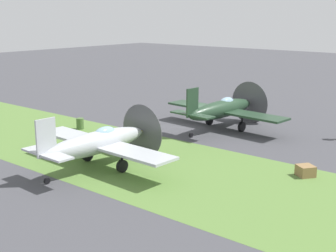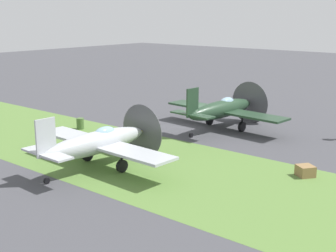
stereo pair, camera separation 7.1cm
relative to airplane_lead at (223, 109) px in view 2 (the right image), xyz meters
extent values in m
plane|color=#424247|center=(-2.44, -0.24, -1.65)|extent=(160.00, 160.00, 0.00)
cube|color=#567A38|center=(-2.44, -10.47, -1.64)|extent=(120.00, 11.00, 0.01)
ellipsoid|color=#233D28|center=(-0.01, -0.18, 0.01)|extent=(2.05, 7.84, 1.41)
cube|color=#233D28|center=(0.02, 0.28, -0.16)|extent=(11.06, 2.83, 0.16)
cube|color=#233D28|center=(-0.31, -3.70, 1.03)|extent=(0.22, 1.26, 2.16)
cube|color=#233D28|center=(-0.31, -3.70, 0.12)|extent=(3.72, 1.32, 0.11)
cone|color=#B7B24C|center=(0.33, 3.97, 0.01)|extent=(0.79, 0.85, 0.73)
cylinder|color=#4C4C51|center=(0.31, 3.74, 0.01)|extent=(3.64, 0.35, 3.65)
ellipsoid|color=#8CB2C6|center=(0.04, 0.50, 0.50)|extent=(0.93, 1.66, 0.80)
cylinder|color=black|center=(-1.61, 0.53, -1.26)|extent=(0.31, 0.79, 0.77)
cylinder|color=black|center=(-1.61, 0.53, -0.71)|extent=(0.14, 0.14, 1.09)
cylinder|color=black|center=(1.68, 0.25, -1.26)|extent=(0.31, 0.79, 0.77)
cylinder|color=black|center=(1.68, 0.25, -0.71)|extent=(0.14, 0.14, 1.09)
cylinder|color=black|center=(-0.31, -3.81, -1.46)|extent=(0.17, 0.37, 0.36)
ellipsoid|color=#B2B7BC|center=(-0.34, -13.25, -0.03)|extent=(1.70, 7.62, 1.38)
cube|color=#B2B7BC|center=(-0.33, -12.80, -0.20)|extent=(10.76, 2.35, 0.16)
cube|color=#B2B7BC|center=(-0.49, -16.69, 0.97)|extent=(0.16, 1.23, 2.12)
cube|color=#B2B7BC|center=(-0.49, -16.69, 0.08)|extent=(3.60, 1.15, 0.11)
cone|color=#B7B24C|center=(-0.17, -9.19, -0.03)|extent=(0.75, 0.81, 0.71)
cylinder|color=#4C4C51|center=(-0.18, -9.41, -0.03)|extent=(3.56, 0.20, 3.56)
ellipsoid|color=#8CB2C6|center=(-0.32, -12.58, 0.45)|extent=(0.85, 1.59, 0.78)
cylinder|color=black|center=(-1.93, -12.62, -1.27)|extent=(0.28, 0.77, 0.76)
cylinder|color=black|center=(-1.93, -12.62, -0.73)|extent=(0.13, 0.13, 1.07)
cylinder|color=black|center=(1.29, -12.76, -1.27)|extent=(0.28, 0.77, 0.76)
cylinder|color=black|center=(1.29, -12.76, -0.73)|extent=(0.13, 0.13, 1.07)
cylinder|color=black|center=(-0.50, -16.81, -1.47)|extent=(0.15, 0.36, 0.36)
cylinder|color=#476633|center=(-8.85, -7.39, -1.20)|extent=(0.60, 0.60, 0.90)
cube|color=olive|center=(9.95, -6.54, -1.33)|extent=(1.25, 1.25, 0.64)
camera|label=1|loc=(20.10, -31.34, 7.51)|focal=50.09mm
camera|label=2|loc=(20.16, -31.29, 7.51)|focal=50.09mm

